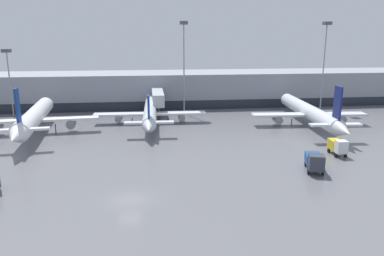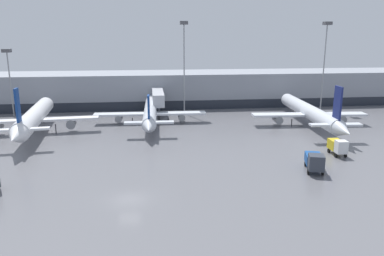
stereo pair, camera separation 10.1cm
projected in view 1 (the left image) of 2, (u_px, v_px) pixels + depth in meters
The scene contains 10 objects.
ground_plane at pixel (129, 200), 44.14m from camera, with size 320.00×320.00×0.00m, color slate.
terminal_building at pixel (138, 89), 102.74m from camera, with size 160.00×29.70×9.00m.
parked_jet_0 at pixel (34, 117), 72.92m from camera, with size 24.47×35.50×10.57m.
parked_jet_1 at pixel (150, 112), 81.94m from camera, with size 24.53×34.90×8.11m.
parked_jet_2 at pixel (309, 112), 79.93m from camera, with size 24.61×38.32×10.19m.
service_truck_0 at pixel (315, 161), 53.11m from camera, with size 3.54×5.74×2.85m.
service_truck_2 at pixel (338, 146), 60.29m from camera, with size 1.96×4.11×2.72m.
apron_light_mast_0 at pixel (326, 43), 93.10m from camera, with size 1.80×1.80×22.15m.
apron_light_mast_3 at pixel (8, 63), 87.41m from camera, with size 1.80×1.80×15.80m.
apron_light_mast_4 at pixel (184, 43), 88.30m from camera, with size 1.80×1.80×22.11m.
Camera 1 is at (2.51, -41.40, 18.83)m, focal length 35.00 mm.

